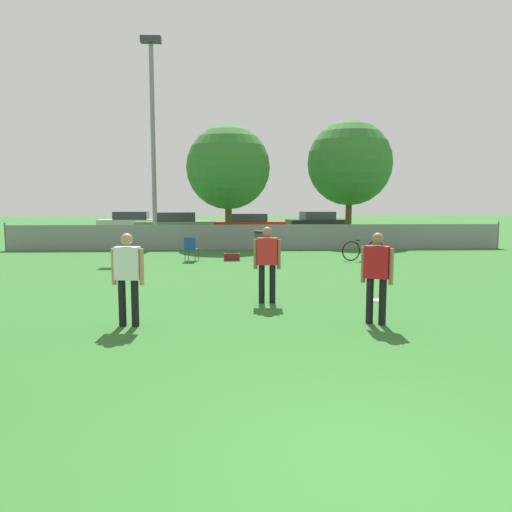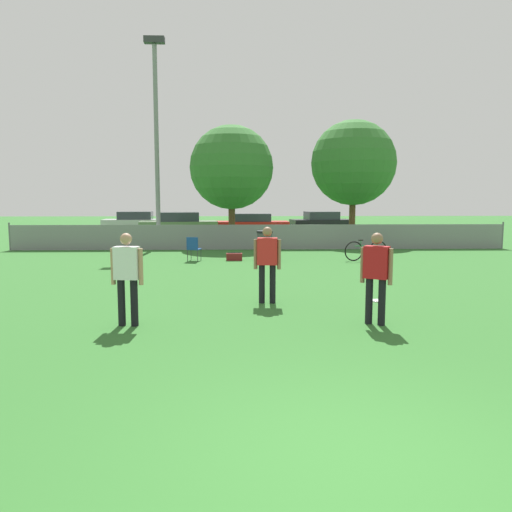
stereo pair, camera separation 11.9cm
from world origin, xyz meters
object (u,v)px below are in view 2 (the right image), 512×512
object	(u,v)px
tree_near_pole	(232,168)
parked_car_red	(251,224)
gear_bag_sideline	(234,257)
bicycle_sideline	(366,250)
player_thrower_red	(376,272)
player_defender_red	(267,259)
parked_car_olive	(178,225)
parked_car_silver	(136,222)
player_receiver_white	(127,273)
trash_bin	(265,245)
frisbee_disc	(377,301)
parked_car_dark	(321,223)
tree_far_right	(353,163)
folding_chair_sideline	(193,247)
light_pole	(156,127)

from	to	relation	value
tree_near_pole	parked_car_red	world-z (taller)	tree_near_pole
gear_bag_sideline	bicycle_sideline	bearing A→B (deg)	-3.08
player_thrower_red	tree_near_pole	bearing A→B (deg)	132.88
player_defender_red	gear_bag_sideline	distance (m)	7.59
parked_car_olive	parked_car_silver	bearing A→B (deg)	125.95
player_receiver_white	gear_bag_sideline	size ratio (longest dim) A/B	2.86
tree_near_pole	parked_car_silver	bearing A→B (deg)	125.69
trash_bin	player_thrower_red	bearing A→B (deg)	-81.23
gear_bag_sideline	parked_car_olive	size ratio (longest dim) A/B	0.12
parked_car_olive	parked_car_red	xyz separation A→B (m)	(4.37, 1.09, -0.05)
player_thrower_red	player_defender_red	bearing A→B (deg)	166.50
player_defender_red	trash_bin	bearing A→B (deg)	93.10
frisbee_disc	parked_car_red	xyz separation A→B (m)	(-2.22, 20.29, 0.63)
parked_car_dark	parked_car_red	bearing A→B (deg)	-166.60
parked_car_red	tree_near_pole	bearing A→B (deg)	-99.17
frisbee_disc	bicycle_sideline	bearing A→B (deg)	77.48
parked_car_dark	trash_bin	bearing A→B (deg)	-114.91
tree_far_right	parked_car_red	size ratio (longest dim) A/B	1.35
tree_near_pole	folding_chair_sideline	world-z (taller)	tree_near_pole
light_pole	player_thrower_red	world-z (taller)	light_pole
tree_near_pole	tree_far_right	size ratio (longest dim) A/B	0.92
frisbee_disc	parked_car_red	size ratio (longest dim) A/B	0.06
gear_bag_sideline	player_thrower_red	bearing A→B (deg)	-74.67
player_thrower_red	parked_car_silver	distance (m)	26.22
light_pole	player_thrower_red	bearing A→B (deg)	-67.05
player_receiver_white	gear_bag_sideline	world-z (taller)	player_receiver_white
gear_bag_sideline	parked_car_olive	world-z (taller)	parked_car_olive
light_pole	trash_bin	world-z (taller)	light_pole
trash_bin	parked_car_olive	world-z (taller)	parked_car_olive
player_receiver_white	bicycle_sideline	bearing A→B (deg)	61.83
gear_bag_sideline	parked_car_red	world-z (taller)	parked_car_red
trash_bin	parked_car_silver	xyz separation A→B (m)	(-7.73, 15.05, 0.14)
light_pole	player_defender_red	bearing A→B (deg)	-71.09
parked_car_olive	folding_chair_sideline	bearing A→B (deg)	-88.56
tree_near_pole	trash_bin	world-z (taller)	tree_near_pole
parked_car_silver	parked_car_red	xyz separation A→B (m)	(7.58, -2.27, -0.03)
player_defender_red	parked_car_olive	world-z (taller)	player_defender_red
tree_near_pole	player_thrower_red	world-z (taller)	tree_near_pole
player_thrower_red	frisbee_disc	xyz separation A→B (m)	(0.61, 2.00, -0.94)
tree_far_right	bicycle_sideline	bearing A→B (deg)	-99.28
player_defender_red	parked_car_olive	bearing A→B (deg)	107.96
player_defender_red	folding_chair_sideline	world-z (taller)	player_defender_red
tree_far_right	parked_car_olive	size ratio (longest dim) A/B	1.31
tree_far_right	trash_bin	world-z (taller)	tree_far_right
folding_chair_sideline	parked_car_dark	world-z (taller)	parked_car_dark
folding_chair_sideline	light_pole	bearing A→B (deg)	-54.01
player_thrower_red	player_defender_red	world-z (taller)	same
parked_car_silver	frisbee_disc	bearing A→B (deg)	-70.10
parked_car_dark	gear_bag_sideline	bearing A→B (deg)	-118.70
frisbee_disc	folding_chair_sideline	size ratio (longest dim) A/B	0.34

